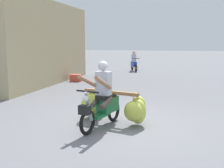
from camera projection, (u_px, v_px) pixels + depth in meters
The scene contains 5 objects.
ground_plane at pixel (123, 125), 6.82m from camera, with size 120.00×120.00×0.00m, color slate.
motorbike_main_loaded at pixel (108, 104), 6.93m from camera, with size 1.79×2.02×1.58m.
motorbike_distant_ahead_left at pixel (134, 63), 19.29m from camera, with size 0.80×1.52×1.40m.
shopfront_building at pixel (11, 43), 13.86m from camera, with size 4.97×7.97×3.89m.
produce_crate at pixel (76, 78), 14.33m from camera, with size 0.56×0.40×0.36m, color #CC4C38.
Camera 1 is at (1.36, -6.45, 2.02)m, focal length 44.60 mm.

